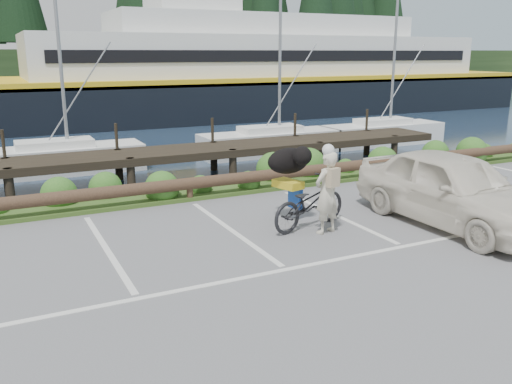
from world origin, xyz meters
The scene contains 8 objects.
ground centered at (0.00, 0.00, 0.00)m, with size 72.00×72.00×0.00m, color #5E5D60.
harbor_backdrop centered at (0.40, 78.42, 0.00)m, with size 170.00×160.00×30.00m.
vegetation_strip centered at (0.00, 5.30, 0.05)m, with size 34.00×1.60×0.10m, color #3D5B21.
log_rail centered at (0.00, 4.60, 0.00)m, with size 32.00×0.30×0.60m, color #443021, non-canonical shape.
bicycle centered at (1.58, 1.45, 0.54)m, with size 0.71×2.04×1.07m, color black.
cyclist centered at (1.71, 0.99, 0.86)m, with size 0.63×0.41×1.73m, color beige.
dog centered at (1.41, 2.08, 1.36)m, with size 0.99×0.48×0.57m, color black.
parked_car centered at (4.46, 0.27, 0.81)m, with size 1.91×4.74×1.61m, color silver.
Camera 1 is at (-4.32, -8.01, 3.65)m, focal length 38.00 mm.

